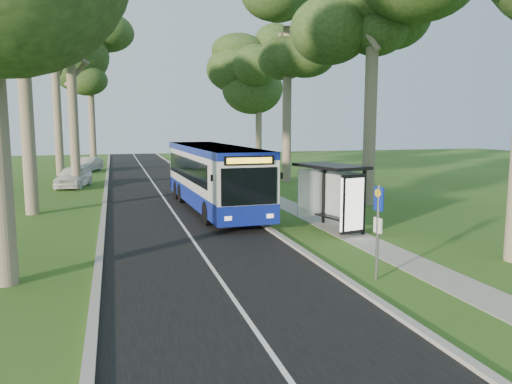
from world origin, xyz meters
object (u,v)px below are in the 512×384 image
at_px(bus_stop_sign, 378,222).
at_px(litter_bin, 245,195).
at_px(bus, 213,177).
at_px(car_silver, 88,164).
at_px(car_white, 73,177).
at_px(bus_shelter, 338,185).

distance_m(bus_stop_sign, litter_bin, 15.17).
height_order(bus, litter_bin, bus).
bearing_deg(car_silver, bus_stop_sign, -57.60).
height_order(bus_stop_sign, car_white, bus_stop_sign).
bearing_deg(bus_stop_sign, bus_shelter, 65.17).
relative_size(bus_shelter, litter_bin, 3.84).
height_order(bus, bus_stop_sign, bus).
xyz_separation_m(litter_bin, car_silver, (-9.67, 22.84, 0.22)).
height_order(bus_stop_sign, car_silver, bus_stop_sign).
bearing_deg(bus_shelter, litter_bin, 88.81).
bearing_deg(car_white, litter_bin, -34.77).
relative_size(bus_stop_sign, car_white, 0.60).
bearing_deg(bus_shelter, bus, 107.23).
distance_m(bus, bus_shelter, 8.04).
distance_m(bus_stop_sign, car_silver, 39.20).
xyz_separation_m(bus, car_silver, (-7.45, 24.67, -1.08)).
bearing_deg(litter_bin, car_white, 134.41).
distance_m(bus, car_silver, 25.79).
relative_size(bus, bus_shelter, 3.57).
height_order(bus, car_silver, bus).
bearing_deg(car_silver, car_white, -74.27).
xyz_separation_m(bus_stop_sign, car_white, (-10.23, 25.50, -0.95)).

